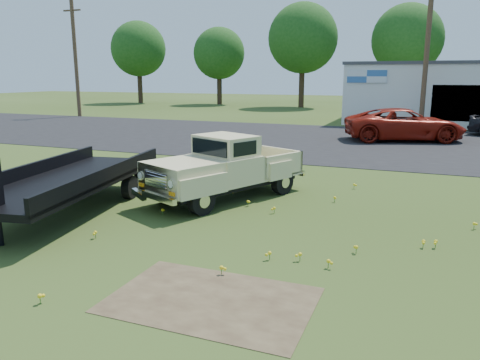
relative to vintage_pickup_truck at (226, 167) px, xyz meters
name	(u,v)px	position (x,y,z in m)	size (l,w,h in m)	color
ground	(207,228)	(0.63, -2.51, -0.87)	(140.00, 140.00, 0.00)	#304215
asphalt_lot	(334,141)	(0.63, 12.49, -0.87)	(90.00, 14.00, 0.02)	black
dirt_patch_a	(211,300)	(2.13, -5.51, -0.87)	(3.00, 2.00, 0.01)	#453625
dirt_patch_b	(197,186)	(-1.37, 0.99, -0.87)	(2.20, 1.60, 0.01)	#453625
commercial_building	(455,93)	(6.62, 24.48, 1.23)	(14.20, 8.20, 4.15)	silver
utility_pole_west	(76,58)	(-21.37, 19.49, 3.73)	(1.60, 0.30, 9.00)	#453020
utility_pole_mid	(427,52)	(4.63, 19.49, 3.73)	(1.60, 0.30, 9.00)	#453020
treeline_a	(138,49)	(-27.37, 37.49, 5.43)	(6.40, 6.40, 9.52)	#352518
treeline_b	(219,53)	(-17.37, 38.49, 4.80)	(5.76, 5.76, 8.57)	#352518
treeline_c	(303,38)	(-7.37, 36.99, 6.07)	(7.04, 7.04, 10.47)	#352518
treeline_d	(407,40)	(2.63, 37.99, 5.75)	(6.72, 6.72, 10.00)	#352518
vintage_pickup_truck	(226,167)	(0.00, 0.00, 0.00)	(1.86, 4.78, 1.73)	beige
flatbed_trailer	(68,175)	(-3.12, -2.51, 0.03)	(2.18, 6.55, 1.79)	black
red_pickup	(404,125)	(3.90, 13.89, -0.05)	(2.70, 5.85, 1.63)	maroon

